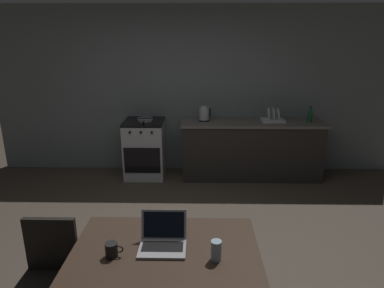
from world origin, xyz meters
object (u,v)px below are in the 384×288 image
electric_kettle (204,114)px  coffee_mug (112,250)px  chair (48,273)px  laptop (163,241)px  dining_table (165,260)px  frying_pan (145,120)px  stove_oven (145,148)px  bottle (310,115)px  dish_rack (273,118)px  drinking_glass (216,250)px

electric_kettle → coffee_mug: 3.25m
chair → coffee_mug: chair is taller
chair → laptop: bearing=0.8°
laptop → electric_kettle: (0.33, 3.06, 0.22)m
electric_kettle → chair: bearing=-110.8°
dining_table → frying_pan: bearing=100.8°
stove_oven → frying_pan: size_ratio=2.18×
electric_kettle → laptop: bearing=-96.2°
dining_table → bottle: (1.89, 3.07, 0.34)m
stove_oven → laptop: bearing=-79.1°
bottle → dish_rack: bearing=174.7°
stove_oven → chair: (-0.24, -3.06, 0.07)m
laptop → frying_pan: 3.08m
dining_table → drinking_glass: (0.34, -0.08, 0.14)m
laptop → dish_rack: size_ratio=0.94×
stove_oven → laptop: laptop is taller
laptop → dish_rack: (1.37, 3.06, 0.16)m
stove_oven → dining_table: size_ratio=0.70×
bottle → drinking_glass: bottle is taller
laptop → bottle: (1.91, 3.01, 0.22)m
chair → electric_kettle: size_ratio=3.83×
coffee_mug → chair: bearing=167.4°
stove_oven → bottle: (2.50, -0.05, 0.56)m
dining_table → coffee_mug: size_ratio=10.58×
chair → bottle: bottle is taller
coffee_mug → laptop: bearing=19.6°
electric_kettle → dish_rack: (1.04, 0.00, -0.06)m
stove_oven → dining_table: stove_oven is taller
frying_pan → coffee_mug: 3.15m
stove_oven → dish_rack: dish_rack is taller
stove_oven → coffee_mug: stove_oven is taller
dining_table → coffee_mug: 0.37m
laptop → drinking_glass: bearing=-34.7°
dining_table → dish_rack: bearing=66.5°
laptop → frying_pan: (-0.57, 3.03, 0.13)m
dish_rack → bottle: bearing=-5.3°
electric_kettle → bottle: bearing=-1.8°
dining_table → electric_kettle: electric_kettle is taller
dish_rack → frying_pan: bearing=-179.1°
electric_kettle → drinking_glass: electric_kettle is taller
dining_table → bottle: size_ratio=5.28×
drinking_glass → dish_rack: dish_rack is taller
bottle → frying_pan: bottle is taller
dining_table → chair: bearing=176.2°
frying_pan → coffee_mug: bearing=-85.6°
laptop → bottle: bearing=44.3°
chair → laptop: laptop is taller
chair → bottle: size_ratio=3.67×
stove_oven → frying_pan: frying_pan is taller
coffee_mug → drinking_glass: size_ratio=0.88×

